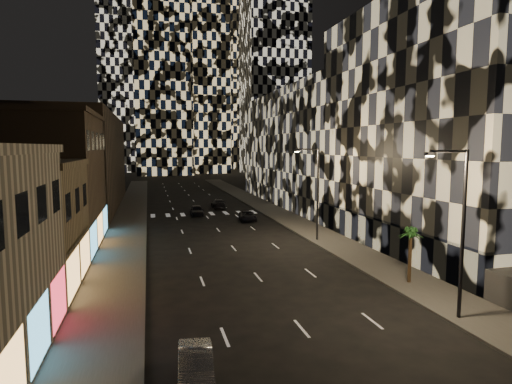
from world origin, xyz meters
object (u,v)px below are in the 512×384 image
streetlight_far (315,187)px  palm_tree (411,237)px  car_silver_parked (196,366)px  car_dark_midlane (197,210)px  car_dark_rightlane (248,216)px  car_dark_oncoming (218,204)px  streetlight_near (459,222)px

streetlight_far → palm_tree: 14.23m
streetlight_far → car_silver_parked: (-14.15, -22.62, -4.71)m
car_dark_midlane → car_dark_rightlane: 8.08m
car_dark_oncoming → palm_tree: 39.89m
car_dark_oncoming → streetlight_far: bearing=104.2°
car_dark_rightlane → streetlight_far: bearing=-67.5°
palm_tree → car_dark_oncoming: bearing=99.8°
car_dark_oncoming → car_dark_rightlane: car_dark_oncoming is taller
car_silver_parked → car_dark_oncoming: (8.61, 47.81, 0.04)m
streetlight_near → streetlight_far: (0.00, 20.00, 0.00)m
car_silver_parked → car_dark_midlane: (4.60, 41.40, 0.07)m
car_dark_midlane → palm_tree: palm_tree is taller
streetlight_far → palm_tree: bearing=-85.1°
car_dark_midlane → palm_tree: 34.62m
streetlight_near → car_dark_midlane: 40.21m
streetlight_near → car_silver_parked: (-14.15, -2.62, -4.71)m
palm_tree → car_silver_parked: bearing=-150.8°
streetlight_near → car_dark_rightlane: (-3.77, 33.15, -4.76)m
car_dark_midlane → car_dark_oncoming: car_dark_midlane is taller
streetlight_far → car_silver_parked: 27.10m
streetlight_near → palm_tree: (1.20, 5.97, -2.09)m
streetlight_far → car_silver_parked: size_ratio=2.32×
car_dark_oncoming → car_dark_rightlane: 12.18m
streetlight_near → streetlight_far: size_ratio=1.00×
car_silver_parked → car_dark_midlane: car_dark_midlane is taller
palm_tree → streetlight_near: bearing=-101.4°
palm_tree → streetlight_far: bearing=94.9°
streetlight_near → car_dark_oncoming: (-5.55, 45.20, -4.68)m
streetlight_far → car_dark_midlane: (-9.55, 18.78, -4.65)m
car_silver_parked → streetlight_near: bearing=14.9°
car_dark_rightlane → car_dark_oncoming: bearing=105.0°
car_silver_parked → palm_tree: size_ratio=1.03×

